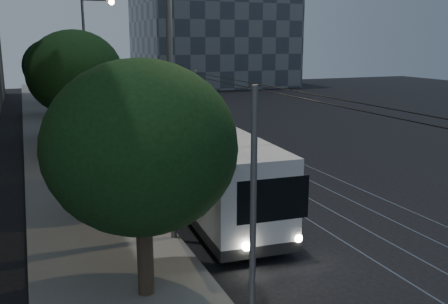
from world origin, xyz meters
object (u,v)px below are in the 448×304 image
trolleybus (203,164)px  car_white_b (96,116)px  car_white_d (93,101)px  car_white_c (103,111)px  streetlamp_far (91,51)px  car_white_a (126,135)px  pickup_silver (144,149)px  streetlamp_near (182,46)px

trolleybus → car_white_b: 23.08m
car_white_d → car_white_c: bearing=-76.5°
trolleybus → streetlamp_far: streetlamp_far is taller
car_white_a → car_white_c: (0.43, 12.91, -0.02)m
streetlamp_far → car_white_a: bearing=-78.2°
car_white_a → streetlamp_far: (-1.25, 6.02, 5.50)m
car_white_a → car_white_c: 12.92m
pickup_silver → car_white_b: pickup_silver is taller
car_white_a → streetlamp_near: size_ratio=0.33×
streetlamp_near → trolleybus: bearing=61.6°
car_white_a → car_white_b: (-0.77, 9.13, 0.08)m
streetlamp_far → pickup_silver: bearing=-84.6°
trolleybus → streetlamp_near: (-1.87, -3.46, 4.92)m
car_white_c → streetlamp_far: size_ratio=0.36×
car_white_d → streetlamp_far: streetlamp_far is taller
car_white_a → streetlamp_near: 18.42m
trolleybus → streetlamp_far: size_ratio=1.28×
car_white_c → streetlamp_near: streetlamp_near is taller
car_white_a → car_white_d: car_white_d is taller
trolleybus → car_white_c: (-0.20, 26.79, -1.18)m
car_white_b → car_white_d: size_ratio=1.11×
streetlamp_near → car_white_c: bearing=86.8°
car_white_a → streetlamp_near: streetlamp_near is taller
pickup_silver → trolleybus: bearing=-95.5°
streetlamp_far → car_white_b: bearing=81.2°
streetlamp_near → streetlamp_far: 23.37m
pickup_silver → car_white_c: pickup_silver is taller
streetlamp_near → streetlamp_far: size_ratio=1.10×
car_white_a → car_white_d: (0.44, 19.77, 0.12)m
streetlamp_near → car_white_d: bearing=87.4°
trolleybus → car_white_c: 26.82m
pickup_silver → car_white_a: bearing=78.1°
pickup_silver → streetlamp_far: size_ratio=0.61×
streetlamp_near → car_white_b: bearing=89.0°
car_white_c → car_white_d: car_white_d is taller
car_white_b → car_white_a: bearing=-109.4°
car_white_c → pickup_silver: bearing=-66.9°
pickup_silver → car_white_d: bearing=77.9°
pickup_silver → streetlamp_far: (-1.14, 12.02, 5.27)m
car_white_d → pickup_silver: bearing=-77.6°
car_white_a → pickup_silver: bearing=-108.6°
car_white_c → streetlamp_far: 8.99m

